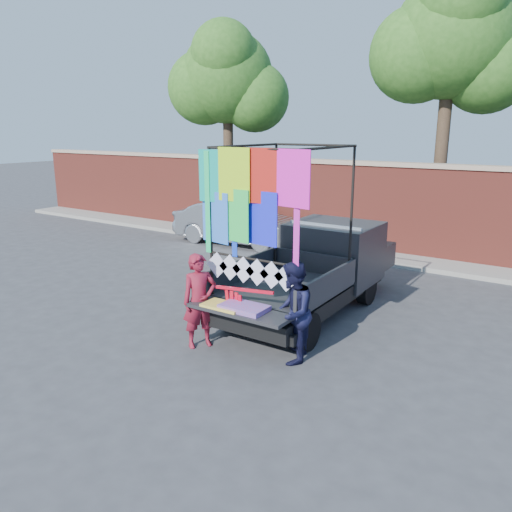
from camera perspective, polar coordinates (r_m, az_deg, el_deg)
The scene contains 10 objects.
ground at distance 8.83m, azimuth -0.86°, elevation -9.05°, with size 90.00×90.00×0.00m, color #38383A.
brick_wall at distance 14.59m, azimuth 14.93°, elevation 5.31°, with size 30.00×0.45×2.61m.
curb at distance 14.19m, azimuth 13.68°, elevation -0.09°, with size 30.00×1.20×0.12m, color gray.
tree_left at distance 18.54m, azimuth -3.39°, elevation 19.36°, with size 4.20×3.30×7.05m.
tree_mid at distance 15.37m, azimuth 21.40°, elevation 21.67°, with size 4.20×3.30×7.73m.
pickup_truck at distance 10.11m, azimuth 7.48°, elevation -1.19°, with size 2.05×5.15×3.24m.
sedan at distance 15.49m, azimuth -2.07°, elevation 3.85°, with size 1.43×4.09×1.35m, color #B8BBC0.
woman at distance 8.21m, azimuth -6.46°, elevation -5.12°, with size 0.57×0.38×1.57m, color maroon.
man at distance 7.65m, azimuth 4.18°, elevation -6.44°, with size 0.78×0.60×1.60m, color black.
streamer_bundle at distance 7.92m, azimuth -2.02°, elevation -5.10°, with size 0.94×0.28×0.66m.
Camera 1 is at (4.59, -6.67, 3.52)m, focal length 35.00 mm.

